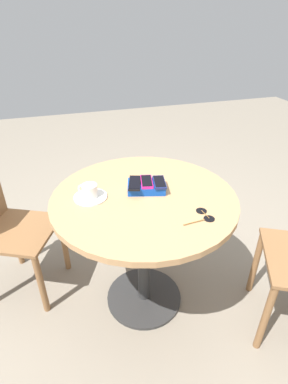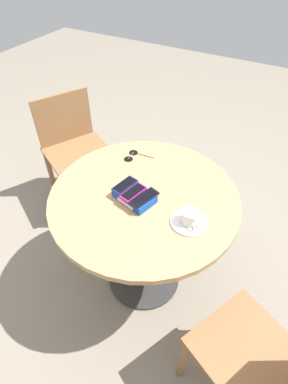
{
  "view_description": "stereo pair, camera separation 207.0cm",
  "coord_description": "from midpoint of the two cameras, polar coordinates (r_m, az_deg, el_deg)",
  "views": [
    {
      "loc": [
        0.35,
        1.17,
        1.5
      ],
      "look_at": [
        0.0,
        0.0,
        0.75
      ],
      "focal_mm": 28.0,
      "sensor_mm": 36.0,
      "label": 1
    },
    {
      "loc": [
        0.49,
        -0.88,
        1.72
      ],
      "look_at": [
        0.0,
        0.0,
        0.75
      ],
      "focal_mm": 28.0,
      "sensor_mm": 36.0,
      "label": 2
    }
  ],
  "objects": [
    {
      "name": "phone_black",
      "position": [
        0.94,
        -36.91,
        -38.92
      ],
      "size": [
        0.1,
        0.15,
        0.01
      ],
      "color": "black",
      "rests_on": "phone_box"
    },
    {
      "name": "sunglasses",
      "position": [
        1.08,
        -29.75,
        -19.94
      ],
      "size": [
        0.15,
        0.11,
        0.01
      ],
      "color": "black",
      "rests_on": "round_table"
    },
    {
      "name": "chair_near_window",
      "position": [
        1.3,
        1.61,
        -71.56
      ],
      "size": [
        0.51,
        0.51,
        0.83
      ],
      "color": "brown",
      "rests_on": "ground_plane"
    },
    {
      "name": "saucer",
      "position": [
        0.91,
        -24.76,
        -49.61
      ],
      "size": [
        0.16,
        0.16,
        0.01
      ],
      "primitive_type": "cylinder",
      "color": "silver",
      "rests_on": "round_table"
    },
    {
      "name": "ground_plane",
      "position": [
        1.67,
        -20.59,
        -41.61
      ],
      "size": [
        8.0,
        8.0,
        0.0
      ],
      "primitive_type": "plane",
      "color": "gray"
    },
    {
      "name": "round_table",
      "position": [
        1.11,
        -30.07,
        -37.85
      ],
      "size": [
        0.9,
        0.9,
        0.73
      ],
      "color": "#2D2D2D",
      "rests_on": "ground_plane"
    },
    {
      "name": "phone_magenta",
      "position": [
        0.96,
        -38.76,
        -35.98
      ],
      "size": [
        0.08,
        0.14,
        0.01
      ],
      "color": "#D11975",
      "rests_on": "phone_box"
    },
    {
      "name": "phone_navy",
      "position": [
        0.99,
        -39.42,
        -32.63
      ],
      "size": [
        0.08,
        0.13,
        0.01
      ],
      "color": "navy",
      "rests_on": "phone_box"
    },
    {
      "name": "chair_far_side",
      "position": [
        1.69,
        -33.62,
        -9.22
      ],
      "size": [
        0.57,
        0.57,
        0.82
      ],
      "color": "brown",
      "rests_on": "ground_plane"
    },
    {
      "name": "coffee_cup",
      "position": [
        0.88,
        -25.79,
        -49.79
      ],
      "size": [
        0.09,
        0.08,
        0.06
      ],
      "color": "silver",
      "rests_on": "saucer"
    },
    {
      "name": "phone_box",
      "position": [
        0.98,
        -37.62,
        -36.35
      ],
      "size": [
        0.21,
        0.16,
        0.04
      ],
      "color": "#0F42AD",
      "rests_on": "round_table"
    }
  ]
}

